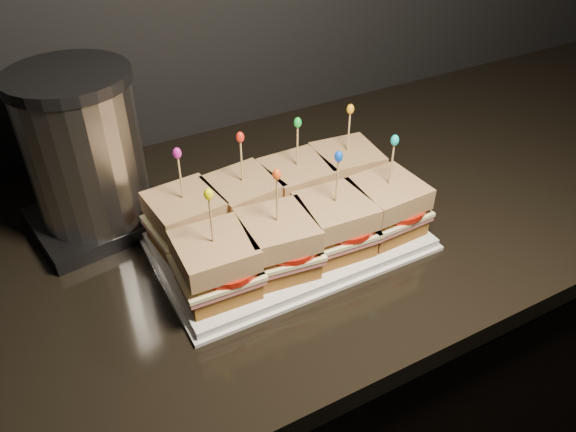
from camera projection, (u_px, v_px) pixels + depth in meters
name	position (u px, v px, depth m)	size (l,w,h in m)	color
cabinet	(282.00, 392.00, 1.24)	(2.51, 0.67, 0.90)	black
granite_slab	(280.00, 225.00, 0.96)	(2.55, 0.71, 0.04)	black
platter	(288.00, 239.00, 0.89)	(0.40, 0.25, 0.02)	white
platter_rim	(288.00, 242.00, 0.89)	(0.41, 0.26, 0.01)	white
sandwich_0_bread_bot	(188.00, 235.00, 0.86)	(0.10, 0.10, 0.03)	brown
sandwich_0_ham	(187.00, 226.00, 0.85)	(0.11, 0.10, 0.01)	#B7504F
sandwich_0_cheese	(187.00, 223.00, 0.84)	(0.11, 0.10, 0.01)	#FFF2AF
sandwich_0_tomato	(195.00, 219.00, 0.84)	(0.10, 0.10, 0.01)	#AE160A
sandwich_0_bread_top	(184.00, 207.00, 0.83)	(0.10, 0.10, 0.03)	#6B2E0D
sandwich_0_pick	(181.00, 180.00, 0.80)	(0.00, 0.00, 0.09)	tan
sandwich_0_frill	(177.00, 153.00, 0.77)	(0.01, 0.01, 0.02)	#C01A95
sandwich_1_bread_bot	(245.00, 218.00, 0.90)	(0.10, 0.10, 0.03)	brown
sandwich_1_ham	(244.00, 209.00, 0.89)	(0.11, 0.10, 0.01)	#B7504F
sandwich_1_cheese	(244.00, 205.00, 0.88)	(0.11, 0.10, 0.01)	#FFF2AF
sandwich_1_tomato	(252.00, 201.00, 0.88)	(0.10, 0.10, 0.01)	#AE160A
sandwich_1_bread_top	(243.00, 190.00, 0.86)	(0.10, 0.10, 0.03)	#6B2E0D
sandwich_1_pick	(242.00, 164.00, 0.84)	(0.00, 0.00, 0.09)	tan
sandwich_1_frill	(240.00, 137.00, 0.81)	(0.01, 0.01, 0.02)	red
sandwich_2_bread_bot	(297.00, 201.00, 0.93)	(0.10, 0.10, 0.03)	brown
sandwich_2_ham	(297.00, 192.00, 0.92)	(0.11, 0.10, 0.01)	#B7504F
sandwich_2_cheese	(297.00, 189.00, 0.92)	(0.11, 0.10, 0.01)	#FFF2AF
sandwich_2_tomato	(305.00, 185.00, 0.91)	(0.10, 0.10, 0.01)	#AE160A
sandwich_2_bread_top	(297.00, 174.00, 0.90)	(0.10, 0.10, 0.03)	#6B2E0D
sandwich_2_pick	(297.00, 149.00, 0.87)	(0.00, 0.00, 0.09)	tan
sandwich_2_frill	(298.00, 122.00, 0.85)	(0.01, 0.01, 0.02)	green
sandwich_3_bread_bot	(345.00, 186.00, 0.97)	(0.10, 0.10, 0.03)	brown
sandwich_3_ham	(345.00, 177.00, 0.96)	(0.11, 0.10, 0.01)	#B7504F
sandwich_3_cheese	(346.00, 174.00, 0.95)	(0.11, 0.10, 0.01)	#FFF2AF
sandwich_3_tomato	(354.00, 170.00, 0.95)	(0.10, 0.10, 0.01)	#AE160A
sandwich_3_bread_top	(347.00, 159.00, 0.94)	(0.10, 0.10, 0.03)	#6B2E0D
sandwich_3_pick	(349.00, 135.00, 0.91)	(0.00, 0.00, 0.09)	tan
sandwich_3_frill	(350.00, 109.00, 0.88)	(0.01, 0.01, 0.02)	orange
sandwich_4_bread_bot	(217.00, 280.00, 0.78)	(0.10, 0.10, 0.03)	brown
sandwich_4_ham	(216.00, 271.00, 0.77)	(0.11, 0.10, 0.01)	#B7504F
sandwich_4_cheese	(216.00, 267.00, 0.76)	(0.11, 0.10, 0.01)	#FFF2AF
sandwich_4_tomato	(225.00, 263.00, 0.76)	(0.10, 0.10, 0.01)	#AE160A
sandwich_4_bread_top	(214.00, 251.00, 0.75)	(0.10, 0.10, 0.03)	#6B2E0D
sandwich_4_pick	(211.00, 223.00, 0.72)	(0.00, 0.00, 0.09)	tan
sandwich_4_frill	(208.00, 194.00, 0.69)	(0.01, 0.01, 0.02)	#E9E605
sandwich_5_bread_bot	(278.00, 259.00, 0.82)	(0.10, 0.10, 0.03)	brown
sandwich_5_ham	(278.00, 250.00, 0.80)	(0.11, 0.10, 0.01)	#B7504F
sandwich_5_cheese	(278.00, 246.00, 0.80)	(0.11, 0.10, 0.01)	#FFF2AF
sandwich_5_tomato	(287.00, 242.00, 0.80)	(0.10, 0.10, 0.01)	#AE160A
sandwich_5_bread_top	(278.00, 230.00, 0.78)	(0.10, 0.10, 0.03)	#6B2E0D
sandwich_5_pick	(277.00, 203.00, 0.76)	(0.00, 0.00, 0.09)	tan
sandwich_5_frill	(277.00, 174.00, 0.73)	(0.01, 0.01, 0.02)	#EB5017
sandwich_6_bread_bot	(333.00, 239.00, 0.85)	(0.10, 0.10, 0.03)	brown
sandwich_6_ham	(334.00, 230.00, 0.84)	(0.11, 0.10, 0.01)	#B7504F
sandwich_6_cheese	(334.00, 226.00, 0.84)	(0.11, 0.10, 0.01)	#FFF2AF
sandwich_6_tomato	(344.00, 222.00, 0.83)	(0.10, 0.10, 0.01)	#AE160A
sandwich_6_bread_top	(335.00, 211.00, 0.82)	(0.10, 0.10, 0.03)	#6B2E0D
sandwich_6_pick	(337.00, 184.00, 0.79)	(0.00, 0.00, 0.09)	tan
sandwich_6_frill	(339.00, 156.00, 0.76)	(0.01, 0.01, 0.02)	blue
sandwich_7_bread_bot	(384.00, 221.00, 0.89)	(0.10, 0.10, 0.03)	brown
sandwich_7_ham	(386.00, 212.00, 0.88)	(0.11, 0.10, 0.01)	#B7504F
sandwich_7_cheese	(386.00, 209.00, 0.87)	(0.11, 0.10, 0.01)	#FFF2AF
sandwich_7_tomato	(395.00, 204.00, 0.87)	(0.10, 0.10, 0.01)	#AE160A
sandwich_7_bread_top	(388.00, 193.00, 0.86)	(0.10, 0.10, 0.03)	#6B2E0D
sandwich_7_pick	(391.00, 167.00, 0.83)	(0.00, 0.00, 0.09)	tan
sandwich_7_frill	(395.00, 140.00, 0.80)	(0.01, 0.01, 0.02)	#09BCBE
appliance_base	(101.00, 218.00, 0.93)	(0.21, 0.17, 0.03)	#262628
appliance_body	(85.00, 152.00, 0.85)	(0.17, 0.17, 0.22)	silver
appliance_lid	(66.00, 78.00, 0.78)	(0.18, 0.18, 0.02)	#262628
appliance	(86.00, 155.00, 0.86)	(0.21, 0.17, 0.27)	silver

